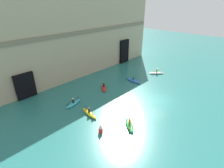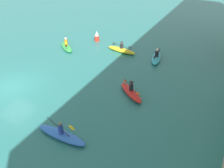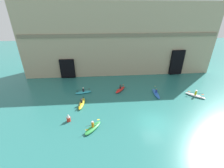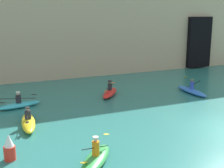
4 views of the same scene
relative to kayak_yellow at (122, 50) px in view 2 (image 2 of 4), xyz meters
name	(u,v)px [view 2 (image 2 of 4)]	position (x,y,z in m)	size (l,w,h in m)	color
ground_plane	(12,86)	(9.65, -4.77, -0.25)	(120.00, 120.00, 0.00)	#28706B
kayak_yellow	(122,50)	(0.00, 0.00, 0.00)	(1.07, 3.16, 1.08)	yellow
kayak_cyan	(156,57)	(-0.03, 3.60, -0.03)	(2.94, 1.41, 1.05)	#33B2C6
kayak_green	(66,47)	(1.85, -5.33, -0.02)	(2.37, 2.71, 1.16)	green
kayak_red	(131,92)	(6.41, 3.88, 0.01)	(2.29, 2.67, 1.14)	red
kayak_blue	(62,135)	(12.31, 2.08, -0.04)	(0.85, 3.37, 1.22)	blue
marker_buoy	(97,36)	(-1.32, -3.61, 0.27)	(0.49, 0.49, 1.13)	red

